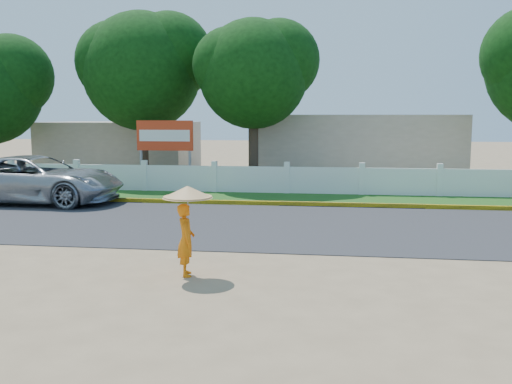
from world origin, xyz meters
TOP-DOWN VIEW (x-y plane):
  - ground at (0.00, 0.00)m, footprint 120.00×120.00m
  - road at (0.00, 4.50)m, footprint 60.00×7.00m
  - grass_verge at (0.00, 9.75)m, footprint 60.00×3.50m
  - curb at (0.00, 8.05)m, footprint 40.00×0.18m
  - fence at (0.00, 11.20)m, footprint 40.00×0.10m
  - building_near at (3.00, 18.00)m, footprint 10.00×6.00m
  - building_far at (-10.00, 19.00)m, footprint 8.00×5.00m
  - vehicle at (-8.79, 7.47)m, footprint 6.25×2.93m
  - monk_with_parasol at (-0.97, -0.99)m, footprint 0.99×0.99m
  - billboard at (-5.42, 12.30)m, footprint 2.50×0.13m
  - tree_row at (1.55, 14.14)m, footprint 34.08×7.40m

SIDE VIEW (x-z plane):
  - ground at x=0.00m, z-range 0.00..0.00m
  - road at x=0.00m, z-range 0.00..0.02m
  - grass_verge at x=0.00m, z-range 0.00..0.03m
  - curb at x=0.00m, z-range 0.00..0.16m
  - fence at x=0.00m, z-range 0.00..1.10m
  - vehicle at x=-8.79m, z-range 0.00..1.73m
  - monk_with_parasol at x=-0.97m, z-range 0.27..2.08m
  - building_far at x=-10.00m, z-range 0.00..2.80m
  - building_near at x=3.00m, z-range 0.00..3.20m
  - billboard at x=-5.42m, z-range 0.67..3.62m
  - tree_row at x=1.55m, z-range 0.82..9.41m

